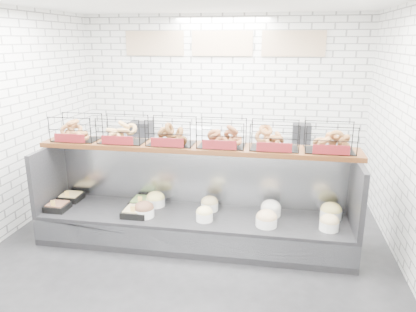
# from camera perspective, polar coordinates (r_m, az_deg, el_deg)

# --- Properties ---
(ground) EXTENTS (5.50, 5.50, 0.00)m
(ground) POSITION_cam_1_polar(r_m,az_deg,el_deg) (5.20, -2.73, -13.49)
(ground) COLOR black
(ground) RESTS_ON ground
(room_shell) EXTENTS (5.02, 5.51, 3.01)m
(room_shell) POSITION_cam_1_polar(r_m,az_deg,el_deg) (5.14, -1.52, 10.42)
(room_shell) COLOR silver
(room_shell) RESTS_ON ground
(display_case) EXTENTS (4.00, 0.90, 1.20)m
(display_case) POSITION_cam_1_polar(r_m,az_deg,el_deg) (5.34, -1.78, -8.65)
(display_case) COLOR black
(display_case) RESTS_ON ground
(bagel_shelf) EXTENTS (4.10, 0.50, 0.40)m
(bagel_shelf) POSITION_cam_1_polar(r_m,az_deg,el_deg) (5.16, -1.71, 2.91)
(bagel_shelf) COLOR #3D1E0D
(bagel_shelf) RESTS_ON display_case
(prep_counter) EXTENTS (4.00, 0.60, 1.20)m
(prep_counter) POSITION_cam_1_polar(r_m,az_deg,el_deg) (7.22, 1.47, -0.80)
(prep_counter) COLOR #93969B
(prep_counter) RESTS_ON ground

